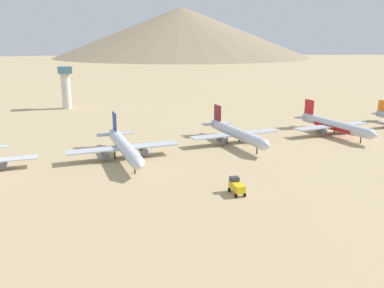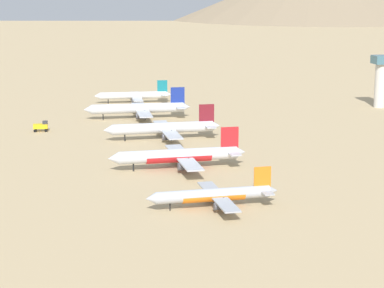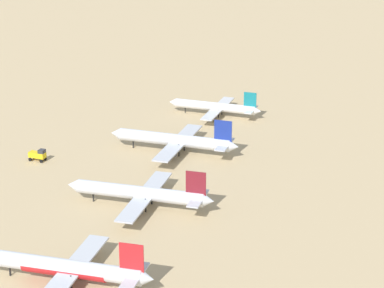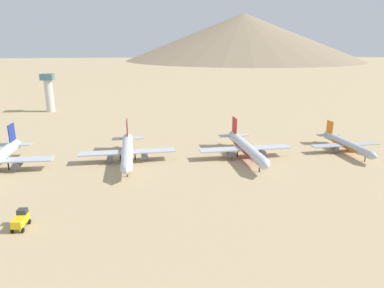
% 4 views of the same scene
% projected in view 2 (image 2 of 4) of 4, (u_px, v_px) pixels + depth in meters
% --- Properties ---
extents(ground_plane, '(1800.00, 1800.00, 0.00)m').
position_uv_depth(ground_plane, '(159.00, 140.00, 267.45)').
color(ground_plane, tan).
extents(parked_jet_0, '(35.09, 28.47, 10.13)m').
position_uv_depth(parked_jet_0, '(134.00, 96.00, 344.73)').
color(parked_jet_0, silver).
rests_on(parked_jet_0, ground).
extents(parked_jet_1, '(42.95, 34.80, 12.41)m').
position_uv_depth(parked_jet_1, '(139.00, 109.00, 306.03)').
color(parked_jet_1, silver).
rests_on(parked_jet_1, ground).
extents(parked_jet_2, '(41.56, 33.70, 12.00)m').
position_uv_depth(parked_jet_2, '(164.00, 128.00, 266.87)').
color(parked_jet_2, silver).
rests_on(parked_jet_2, ground).
extents(parked_jet_3, '(41.64, 33.78, 12.02)m').
position_uv_depth(parked_jet_3, '(180.00, 156.00, 225.92)').
color(parked_jet_3, silver).
rests_on(parked_jet_3, ground).
extents(parked_jet_4, '(33.63, 27.31, 9.70)m').
position_uv_depth(parked_jet_4, '(214.00, 195.00, 187.89)').
color(parked_jet_4, '#B2B7C1').
rests_on(parked_jet_4, ground).
extents(service_truck, '(5.34, 2.97, 3.90)m').
position_uv_depth(service_truck, '(41.00, 126.00, 281.17)').
color(service_truck, yellow).
rests_on(service_truck, ground).
extents(control_tower, '(7.20, 7.20, 22.71)m').
position_uv_depth(control_tower, '(381.00, 78.00, 331.27)').
color(control_tower, beige).
rests_on(control_tower, ground).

